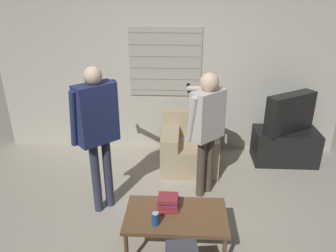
% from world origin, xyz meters
% --- Properties ---
extents(ground_plane, '(16.00, 16.00, 0.00)m').
position_xyz_m(ground_plane, '(0.00, 0.00, 0.00)').
color(ground_plane, '#B2A893').
extents(wall_back, '(5.20, 0.08, 2.55)m').
position_xyz_m(wall_back, '(-0.00, 2.03, 1.28)').
color(wall_back, '#BCB7A8').
rests_on(wall_back, ground_plane).
extents(armchair_beige, '(0.80, 0.79, 0.77)m').
position_xyz_m(armchair_beige, '(0.33, 1.43, 0.31)').
color(armchair_beige, tan).
rests_on(armchair_beige, ground_plane).
extents(coffee_table, '(0.98, 0.57, 0.44)m').
position_xyz_m(coffee_table, '(0.18, -0.26, 0.39)').
color(coffee_table, brown).
rests_on(coffee_table, ground_plane).
extents(tv_stand, '(0.91, 0.50, 0.50)m').
position_xyz_m(tv_stand, '(1.75, 1.62, 0.25)').
color(tv_stand, black).
rests_on(tv_stand, ground_plane).
extents(tv, '(0.78, 0.60, 0.56)m').
position_xyz_m(tv, '(1.74, 1.62, 0.78)').
color(tv, black).
rests_on(tv, tv_stand).
extents(person_left_standing, '(0.51, 0.86, 1.71)m').
position_xyz_m(person_left_standing, '(-0.70, 0.38, 1.09)').
color(person_left_standing, '#33384C').
rests_on(person_left_standing, ground_plane).
extents(person_right_standing, '(0.49, 0.80, 1.57)m').
position_xyz_m(person_right_standing, '(0.51, 0.74, 1.00)').
color(person_right_standing, '#4C4233').
rests_on(person_right_standing, ground_plane).
extents(book_stack, '(0.22, 0.21, 0.14)m').
position_xyz_m(book_stack, '(0.10, -0.18, 0.50)').
color(book_stack, maroon).
rests_on(book_stack, coffee_table).
extents(soda_can, '(0.07, 0.07, 0.13)m').
position_xyz_m(soda_can, '(-0.00, -0.42, 0.50)').
color(soda_can, '#194C9E').
rests_on(soda_can, coffee_table).
extents(spare_remote, '(0.11, 0.13, 0.02)m').
position_xyz_m(spare_remote, '(0.06, -0.23, 0.45)').
color(spare_remote, white).
rests_on(spare_remote, coffee_table).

